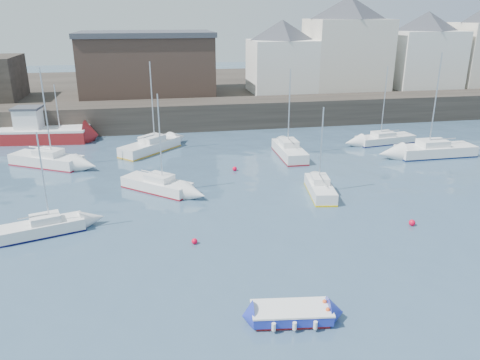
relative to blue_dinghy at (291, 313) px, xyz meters
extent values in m
plane|color=#2D4760|center=(0.40, 2.00, -0.37)|extent=(220.00, 220.00, 0.00)
cube|color=#28231E|center=(0.40, 37.00, 1.13)|extent=(90.00, 5.00, 3.00)
cube|color=#28231E|center=(0.40, 55.00, 1.03)|extent=(90.00, 32.00, 2.80)
cube|color=beige|center=(20.40, 44.00, 6.93)|extent=(10.00, 8.00, 9.00)
pyramid|color=#3A3D44|center=(20.40, 44.00, 12.83)|extent=(13.36, 13.36, 2.80)
cube|color=white|center=(31.40, 43.50, 6.18)|extent=(9.00, 7.00, 7.50)
pyramid|color=#3A3D44|center=(31.40, 43.50, 11.16)|extent=(11.88, 11.88, 2.45)
cube|color=white|center=(11.40, 43.50, 5.68)|extent=(8.00, 7.00, 6.50)
pyramid|color=#3A3D44|center=(11.40, 43.50, 10.16)|extent=(11.14, 11.14, 2.45)
cube|color=#3D2D26|center=(-5.60, 45.00, 5.93)|extent=(16.00, 10.00, 7.00)
cube|color=#3A3D44|center=(-5.60, 45.00, 9.73)|extent=(16.40, 10.40, 0.60)
cube|color=maroon|center=(0.00, 0.00, -0.29)|extent=(3.24, 1.65, 0.15)
cube|color=#1F2EA9|center=(0.00, 0.00, 0.00)|extent=(3.53, 1.86, 0.42)
cube|color=white|center=(0.00, 0.00, 0.25)|extent=(3.60, 1.89, 0.08)
cube|color=white|center=(0.00, 0.00, 0.07)|extent=(2.81, 1.34, 0.39)
cube|color=tan|center=(0.00, 0.00, 0.17)|extent=(0.37, 1.04, 0.06)
cylinder|color=white|center=(-0.76, 0.93, -0.03)|extent=(0.17, 0.17, 0.34)
cylinder|color=white|center=(-0.96, -0.71, -0.03)|extent=(0.17, 0.17, 0.34)
cylinder|color=white|center=(0.10, 0.82, -0.03)|extent=(0.17, 0.17, 0.34)
cylinder|color=white|center=(-0.10, -0.82, -0.03)|extent=(0.17, 0.17, 0.34)
cylinder|color=white|center=(0.96, 0.71, -0.03)|extent=(0.17, 0.17, 0.34)
cylinder|color=white|center=(0.76, -0.93, -0.03)|extent=(0.17, 0.17, 0.34)
cube|color=maroon|center=(-16.45, 33.50, 0.24)|extent=(9.09, 4.23, 1.21)
cube|color=white|center=(-16.45, 33.50, 0.95)|extent=(9.09, 4.23, 0.22)
cube|color=white|center=(-17.75, 33.64, 2.05)|extent=(2.64, 2.45, 1.98)
cube|color=#3A3D44|center=(-17.75, 33.64, 3.15)|extent=(2.88, 2.69, 0.22)
cylinder|color=silver|center=(-14.81, 33.32, 3.26)|extent=(0.11, 0.11, 4.39)
cube|color=white|center=(-12.24, 10.81, 0.02)|extent=(4.98, 2.88, 0.78)
cube|color=#0B0B40|center=(-12.24, 10.81, -0.31)|extent=(5.03, 2.91, 0.10)
cube|color=white|center=(-12.01, 10.89, 0.63)|extent=(1.93, 1.59, 0.43)
cylinder|color=silver|center=(-11.79, 10.96, 3.14)|extent=(0.09, 0.09, 5.46)
cube|color=white|center=(-5.35, 17.00, 0.05)|extent=(5.37, 5.04, 0.84)
cube|color=maroon|center=(-5.35, 17.00, -0.31)|extent=(5.42, 5.09, 0.11)
cube|color=white|center=(-5.14, 16.81, 0.70)|extent=(2.35, 2.30, 0.47)
cylinder|color=silver|center=(-4.93, 16.63, 3.68)|extent=(0.09, 0.09, 6.42)
cube|color=white|center=(6.34, 13.96, 0.06)|extent=(2.22, 4.94, 0.86)
cube|color=yellow|center=(6.34, 13.96, -0.31)|extent=(2.24, 4.99, 0.11)
cube|color=white|center=(6.38, 14.19, 0.73)|extent=(1.38, 1.82, 0.48)
cylinder|color=silver|center=(6.41, 14.43, 3.23)|extent=(0.10, 0.10, 5.48)
cube|color=white|center=(20.17, 21.26, 0.14)|extent=(7.27, 2.40, 1.00)
cube|color=#0F1C40|center=(20.17, 21.26, -0.30)|extent=(7.34, 2.42, 0.13)
cube|color=white|center=(19.80, 21.26, 0.92)|extent=(2.55, 1.77, 0.56)
cylinder|color=silver|center=(19.44, 21.25, 4.80)|extent=(0.11, 0.11, 8.33)
cube|color=white|center=(-14.62, 24.87, 0.12)|extent=(6.63, 5.02, 0.97)
cube|color=maroon|center=(-14.62, 24.87, -0.30)|extent=(6.69, 5.07, 0.13)
cube|color=white|center=(-14.34, 24.71, 0.87)|extent=(2.73, 2.47, 0.54)
cylinder|color=silver|center=(-14.06, 24.55, 4.32)|extent=(0.11, 0.11, 7.43)
cube|color=white|center=(6.85, 23.60, 0.13)|extent=(2.00, 6.02, 0.98)
cube|color=maroon|center=(6.85, 23.60, -0.30)|extent=(2.02, 6.08, 0.13)
cube|color=white|center=(6.85, 23.90, 0.89)|extent=(1.47, 2.12, 0.55)
cylinder|color=silver|center=(6.86, 24.20, 4.07)|extent=(0.11, 0.11, 6.90)
cube|color=white|center=(17.81, 26.40, 0.02)|extent=(6.22, 2.77, 0.77)
cube|color=#0D0D3A|center=(17.81, 26.40, -0.31)|extent=(6.28, 2.80, 0.10)
cube|color=white|center=(17.51, 26.36, 0.62)|extent=(2.29, 1.73, 0.43)
cylinder|color=silver|center=(17.21, 26.32, 3.86)|extent=(0.09, 0.09, 6.90)
cube|color=white|center=(-5.76, 27.62, 0.12)|extent=(6.00, 6.03, 0.97)
cube|color=gold|center=(-5.76, 27.62, -0.30)|extent=(6.06, 6.09, 0.13)
cube|color=white|center=(-5.53, 27.85, 0.87)|extent=(2.69, 2.69, 0.54)
cylinder|color=silver|center=(-5.31, 28.08, 4.30)|extent=(0.11, 0.11, 7.41)
sphere|color=#F4062C|center=(-3.41, 7.90, -0.37)|extent=(0.35, 0.35, 0.35)
sphere|color=#F4062C|center=(10.17, 7.84, -0.37)|extent=(0.40, 0.40, 0.40)
sphere|color=#F4062C|center=(1.17, 20.50, -0.37)|extent=(0.38, 0.38, 0.38)
camera|label=1|loc=(-5.31, -16.24, 12.14)|focal=35.00mm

